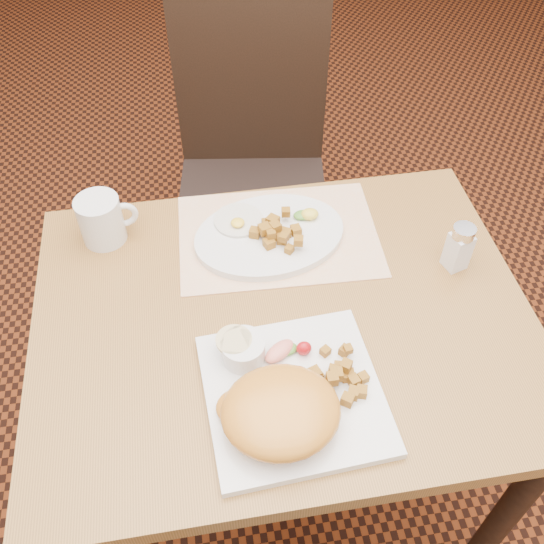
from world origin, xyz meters
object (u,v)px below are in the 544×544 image
(plate_square, at_px, (294,394))
(salt_shaker, at_px, (459,247))
(coffee_mug, at_px, (102,220))
(table, at_px, (283,349))
(plate_oval, at_px, (269,235))
(chair_far, at_px, (252,160))

(plate_square, relative_size, salt_shaker, 2.80)
(coffee_mug, bearing_deg, table, -38.28)
(plate_square, xyz_separation_m, plate_oval, (0.02, 0.36, 0.00))
(chair_far, relative_size, plate_oval, 3.19)
(plate_square, distance_m, coffee_mug, 0.52)
(chair_far, relative_size, plate_square, 3.46)
(plate_oval, bearing_deg, plate_square, -93.07)
(plate_oval, bearing_deg, table, -91.53)
(chair_far, xyz_separation_m, plate_oval, (-0.04, -0.53, 0.22))
(plate_oval, distance_m, salt_shaker, 0.37)
(table, height_order, chair_far, chair_far)
(table, xyz_separation_m, salt_shaker, (0.35, 0.06, 0.16))
(salt_shaker, height_order, coffee_mug, salt_shaker)
(plate_square, distance_m, salt_shaker, 0.43)
(chair_far, distance_m, plate_oval, 0.58)
(plate_square, relative_size, coffee_mug, 2.38)
(chair_far, height_order, plate_square, chair_far)
(chair_far, distance_m, salt_shaker, 0.77)
(table, xyz_separation_m, chair_far, (0.04, 0.72, -0.10))
(table, xyz_separation_m, plate_oval, (0.01, 0.19, 0.12))
(table, height_order, salt_shaker, salt_shaker)
(table, bearing_deg, plate_oval, 88.47)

